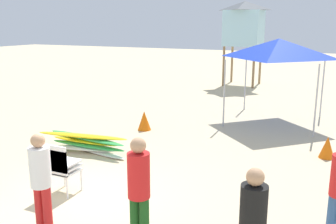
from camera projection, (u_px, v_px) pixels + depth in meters
ground at (75, 203)px, 6.92m from camera, size 80.00×80.00×0.00m
stacked_plastic_chairs at (61, 165)px, 7.15m from camera, size 0.48×0.48×1.02m
surfboard_pile at (86, 143)px, 9.61m from camera, size 2.55×0.86×0.48m
lifeguard_near_left at (253, 223)px, 4.43m from camera, size 0.32×0.32×1.62m
lifeguard_near_center at (41, 177)px, 5.74m from camera, size 0.32×0.32×1.63m
lifeguard_far_right at (139, 187)px, 5.30m from camera, size 0.32×0.32×1.70m
popup_canopy at (279, 48)px, 12.14m from camera, size 2.76×2.76×2.74m
lifeguard_tower at (244, 24)px, 19.47m from camera, size 1.98×1.98×4.32m
traffic_cone_near at (327, 147)px, 9.19m from camera, size 0.38×0.38×0.54m
traffic_cone_far at (144, 121)px, 11.61m from camera, size 0.41×0.41×0.59m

